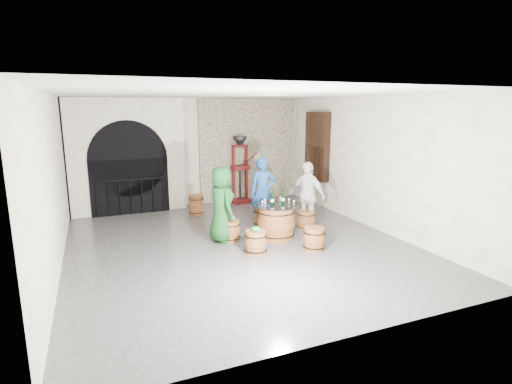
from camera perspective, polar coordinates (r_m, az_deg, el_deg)
name	(u,v)px	position (r m, az deg, el deg)	size (l,w,h in m)	color
ground	(238,243)	(8.85, -2.64, -7.35)	(8.00, 8.00, 0.00)	#2E2E30
wall_back	(192,152)	(12.26, -9.09, 5.62)	(8.00, 8.00, 0.00)	white
wall_front	(349,220)	(4.95, 13.08, -3.86)	(8.00, 8.00, 0.00)	white
wall_left	(53,183)	(8.01, -27.06, 1.13)	(8.00, 8.00, 0.00)	white
wall_right	(372,163)	(10.16, 16.22, 4.01)	(8.00, 8.00, 0.00)	white
ceiling	(236,94)	(8.35, -2.86, 13.85)	(8.00, 8.00, 0.00)	beige
stone_facing_panel	(248,150)	(12.74, -1.09, 6.00)	(3.20, 0.12, 3.18)	#ACA089
arched_opening	(127,157)	(11.71, -17.89, 4.81)	(3.10, 0.60, 3.19)	white
shuttered_window	(317,146)	(12.03, 8.69, 6.47)	(0.23, 1.10, 2.00)	black
barrel_table	(276,221)	(9.09, 2.91, -4.23)	(1.03, 1.03, 0.79)	brown
barrel_stool_left	(230,230)	(8.98, -3.74, -5.50)	(0.46, 0.46, 0.47)	brown
barrel_stool_far	(263,216)	(10.10, 0.95, -3.49)	(0.46, 0.46, 0.47)	brown
barrel_stool_right	(306,219)	(9.89, 7.15, -3.91)	(0.46, 0.46, 0.47)	brown
barrel_stool_near_right	(314,239)	(8.51, 8.31, -6.59)	(0.46, 0.46, 0.47)	brown
barrel_stool_near_left	(256,242)	(8.22, -0.03, -7.15)	(0.46, 0.46, 0.47)	brown
green_cap	(256,229)	(8.13, 0.00, -5.30)	(0.23, 0.18, 0.10)	#0B7E34
person_green	(221,204)	(8.80, -4.97, -1.78)	(0.82, 0.53, 1.68)	#12411B
person_blue	(263,192)	(9.93, 0.99, 0.01)	(0.63, 0.41, 1.73)	navy
person_white	(307,196)	(9.75, 7.28, -0.52)	(0.97, 0.41, 1.66)	silver
wine_bottle_left	(272,199)	(8.92, 2.36, -1.01)	(0.08, 0.08, 0.32)	black
wine_bottle_center	(283,198)	(9.04, 3.87, -0.86)	(0.08, 0.08, 0.32)	black
wine_bottle_right	(272,198)	(9.07, 2.37, -0.80)	(0.08, 0.08, 0.32)	black
tasting_glass_a	(265,204)	(8.85, 1.32, -1.67)	(0.05, 0.05, 0.10)	#AB6221
tasting_glass_b	(289,201)	(9.16, 4.72, -1.22)	(0.05, 0.05, 0.10)	#AB6221
tasting_glass_c	(265,201)	(9.09, 1.28, -1.29)	(0.05, 0.05, 0.10)	#AB6221
tasting_glass_d	(280,198)	(9.36, 3.48, -0.93)	(0.05, 0.05, 0.10)	#AB6221
tasting_glass_e	(294,202)	(9.00, 5.44, -1.47)	(0.05, 0.05, 0.10)	#AB6221
tasting_glass_f	(262,203)	(8.90, 0.92, -1.57)	(0.05, 0.05, 0.10)	#AB6221
side_barrel	(196,205)	(11.19, -8.53, -1.83)	(0.43, 0.43, 0.57)	brown
corking_press	(240,164)	(12.33, -2.28, 3.95)	(0.87, 0.52, 2.07)	#4E0E0D
control_box	(257,158)	(12.79, 0.09, 4.90)	(0.18, 0.10, 0.22)	silver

